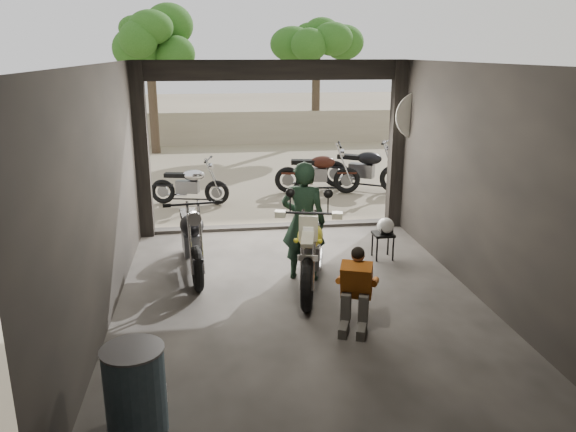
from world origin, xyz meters
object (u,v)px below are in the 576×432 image
object	(u,v)px
mechanic	(355,292)
outside_bike_a	(189,181)
rider	(303,222)
helmet	(386,226)
outside_bike_c	(364,165)
main_bike	(311,244)
left_bike	(191,233)
oil_drum	(136,392)
stool	(383,237)
sign_post	(417,137)
outside_bike_b	(317,169)

from	to	relation	value
mechanic	outside_bike_a	bearing A→B (deg)	129.83
rider	helmet	distance (m)	1.63
outside_bike_c	helmet	bearing A→B (deg)	-158.70
main_bike	left_bike	world-z (taller)	main_bike
oil_drum	stool	bearing A→B (deg)	48.57
outside_bike_a	rider	size ratio (longest dim) A/B	0.86
rider	mechanic	bearing A→B (deg)	120.91
left_bike	sign_post	bearing A→B (deg)	14.23
main_bike	outside_bike_b	world-z (taller)	main_bike
left_bike	mechanic	xyz separation A→B (m)	(2.04, -2.20, -0.14)
outside_bike_a	sign_post	distance (m)	5.17
rider	stool	xyz separation A→B (m)	(1.45, 0.65, -0.53)
outside_bike_c	mechanic	size ratio (longest dim) A/B	1.89
outside_bike_b	oil_drum	xyz separation A→B (m)	(-3.29, -8.61, -0.19)
rider	stool	world-z (taller)	rider
left_bike	stool	xyz separation A→B (m)	(3.12, 0.13, -0.25)
outside_bike_b	rider	world-z (taller)	rider
outside_bike_a	sign_post	xyz separation A→B (m)	(4.32, -2.53, 1.28)
outside_bike_c	sign_post	bearing A→B (deg)	-146.38
stool	left_bike	bearing A→B (deg)	-177.64
outside_bike_a	stool	world-z (taller)	outside_bike_a
outside_bike_b	outside_bike_c	distance (m)	1.22
rider	oil_drum	distance (m)	3.96
outside_bike_b	outside_bike_c	size ratio (longest dim) A/B	0.95
outside_bike_b	oil_drum	distance (m)	9.22
rider	sign_post	size ratio (longest dim) A/B	0.69
outside_bike_b	helmet	bearing A→B (deg)	-167.16
outside_bike_c	stool	xyz separation A→B (m)	(-0.97, -4.79, -0.25)
stool	sign_post	xyz separation A→B (m)	(1.04, 1.48, 1.42)
oil_drum	sign_post	distance (m)	7.26
outside_bike_a	outside_bike_b	distance (m)	3.11
rider	mechanic	distance (m)	1.77
oil_drum	sign_post	bearing A→B (deg)	50.15
main_bike	outside_bike_a	xyz separation A→B (m)	(-1.89, 4.99, -0.15)
stool	helmet	size ratio (longest dim) A/B	1.56
rider	sign_post	xyz separation A→B (m)	(2.49, 2.13, 0.90)
outside_bike_b	sign_post	bearing A→B (deg)	-148.24
outside_bike_b	sign_post	size ratio (longest dim) A/B	0.68
main_bike	helmet	xyz separation A→B (m)	(1.42, 0.96, -0.08)
rider	sign_post	bearing A→B (deg)	-121.05
left_bike	helmet	distance (m)	3.14
rider	stool	size ratio (longest dim) A/B	3.97
outside_bike_c	stool	bearing A→B (deg)	-159.03
helmet	oil_drum	bearing A→B (deg)	-115.14
left_bike	rider	xyz separation A→B (m)	(1.67, -0.52, 0.27)
outside_bike_b	stool	distance (m)	4.63
left_bike	outside_bike_a	bearing A→B (deg)	85.39
mechanic	helmet	world-z (taller)	mechanic
left_bike	sign_post	xyz separation A→B (m)	(4.16, 1.61, 1.17)
left_bike	oil_drum	bearing A→B (deg)	-102.84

